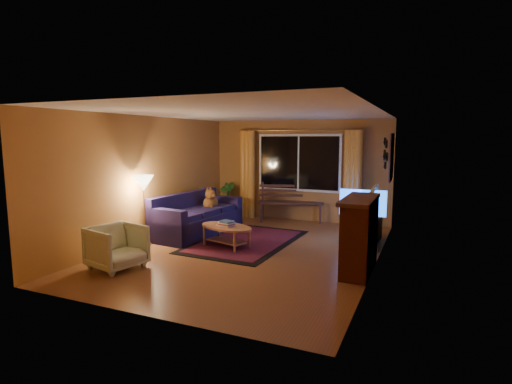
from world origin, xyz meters
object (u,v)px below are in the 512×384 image
at_px(sofa, 197,214).
at_px(floor_lamp, 144,211).
at_px(armchair, 117,245).
at_px(tv_console, 367,232).
at_px(coffee_table, 226,236).
at_px(bench, 291,212).

distance_m(sofa, floor_lamp, 1.27).
xyz_separation_m(armchair, tv_console, (3.43, 3.11, -0.14)).
relative_size(sofa, coffee_table, 1.91).
relative_size(bench, armchair, 2.08).
distance_m(bench, tv_console, 2.49).
height_order(coffee_table, tv_console, tv_console).
relative_size(armchair, tv_console, 0.66).
height_order(bench, armchair, armchair).
distance_m(sofa, armchair, 2.46).
distance_m(sofa, tv_console, 3.53).
xyz_separation_m(armchair, coffee_table, (1.02, 1.80, -0.18)).
xyz_separation_m(sofa, armchair, (0.03, -2.46, -0.06)).
relative_size(bench, sofa, 0.73).
bearing_deg(bench, sofa, -142.18).
bearing_deg(coffee_table, bench, 82.36).
relative_size(floor_lamp, coffee_table, 1.18).
xyz_separation_m(armchair, floor_lamp, (-0.50, 1.30, 0.29)).
bearing_deg(tv_console, floor_lamp, -151.72).
bearing_deg(sofa, floor_lamp, -105.87).
height_order(sofa, floor_lamp, floor_lamp).
bearing_deg(coffee_table, floor_lamp, -161.84).
bearing_deg(armchair, bench, -3.82).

